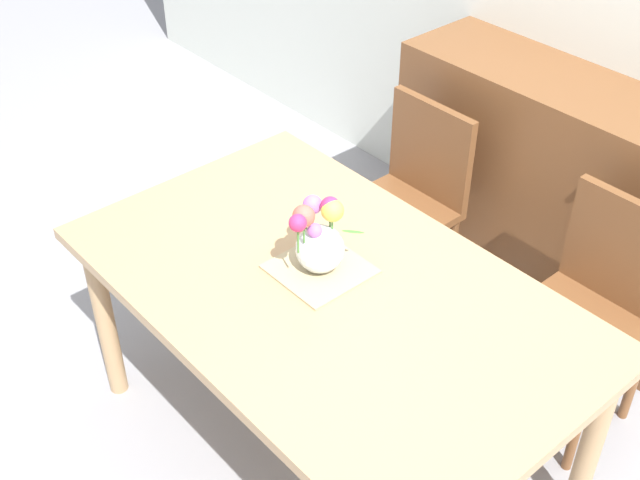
# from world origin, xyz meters

# --- Properties ---
(ground_plane) EXTENTS (12.00, 12.00, 0.00)m
(ground_plane) POSITION_xyz_m (0.00, 0.00, 0.00)
(ground_plane) COLOR #939399
(dining_table) EXTENTS (1.68, 1.02, 0.78)m
(dining_table) POSITION_xyz_m (0.00, 0.00, 0.69)
(dining_table) COLOR tan
(dining_table) RESTS_ON ground_plane
(chair_left) EXTENTS (0.42, 0.42, 0.90)m
(chair_left) POSITION_xyz_m (-0.45, 0.85, 0.52)
(chair_left) COLOR brown
(chair_left) RESTS_ON ground_plane
(chair_right) EXTENTS (0.42, 0.42, 0.90)m
(chair_right) POSITION_xyz_m (0.45, 0.85, 0.52)
(chair_right) COLOR brown
(chair_right) RESTS_ON ground_plane
(dresser) EXTENTS (1.40, 0.47, 1.00)m
(dresser) POSITION_xyz_m (-0.09, 1.33, 0.50)
(dresser) COLOR brown
(dresser) RESTS_ON ground_plane
(placemat) EXTENTS (0.28, 0.28, 0.01)m
(placemat) POSITION_xyz_m (-0.08, 0.03, 0.78)
(placemat) COLOR tan
(placemat) RESTS_ON dining_table
(flower_vase) EXTENTS (0.20, 0.25, 0.27)m
(flower_vase) POSITION_xyz_m (-0.08, 0.03, 0.90)
(flower_vase) COLOR silver
(flower_vase) RESTS_ON placemat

